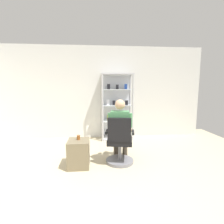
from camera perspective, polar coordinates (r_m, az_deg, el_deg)
The scene contains 7 objects.
ground_plane at distance 2.83m, azimuth -0.01°, elevation -24.81°, with size 7.20×7.20×0.00m, color #C6B793.
back_wall at distance 5.37m, azimuth -3.05°, elevation 6.21°, with size 6.00×0.10×2.70m, color silver.
display_cabinet_main at distance 5.19m, azimuth 1.51°, elevation 1.87°, with size 0.90×0.45×1.90m.
office_chair at distance 3.58m, azimuth 2.47°, elevation -10.43°, with size 0.61×0.57×0.96m.
seated_shopkeeper at distance 3.65m, azimuth 2.62°, elevation -4.87°, with size 0.54×0.61×1.29m.
storage_crate at distance 3.58m, azimuth -10.63°, elevation -12.87°, with size 0.40×0.47×0.52m, color #72664C.
tea_glass at distance 3.52m, azimuth -10.71°, elevation -8.02°, with size 0.06×0.06×0.09m, color brown.
Camera 1 is at (-0.22, -2.36, 1.54)m, focal length 28.49 mm.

